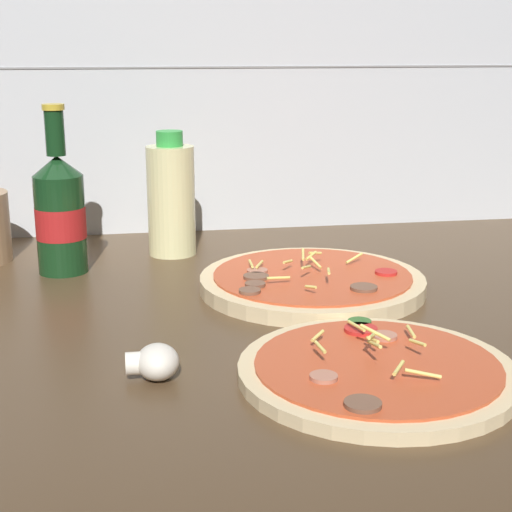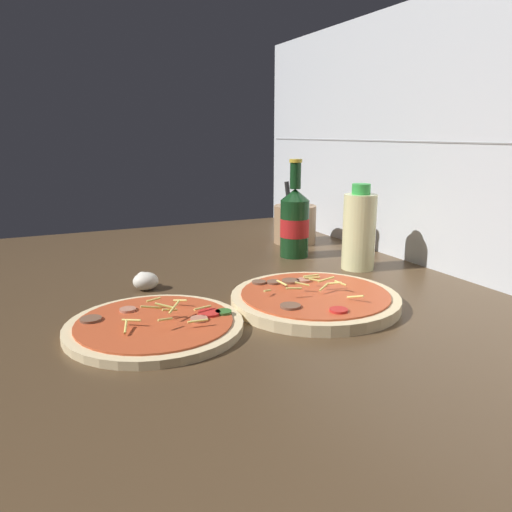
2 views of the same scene
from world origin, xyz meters
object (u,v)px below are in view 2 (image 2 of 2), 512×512
(pizza_far, at_px, (315,299))
(mushroom_left, at_px, (145,281))
(beer_bottle, at_px, (295,222))
(oil_bottle, at_px, (359,230))
(pizza_near, at_px, (155,325))
(utensil_crock, at_px, (295,224))

(pizza_far, height_order, mushroom_left, pizza_far)
(pizza_far, bearing_deg, mushroom_left, -130.92)
(beer_bottle, height_order, oil_bottle, beer_bottle)
(pizza_near, bearing_deg, utensil_crock, 132.47)
(beer_bottle, distance_m, mushroom_left, 0.41)
(pizza_far, relative_size, mushroom_left, 5.73)
(pizza_far, xyz_separation_m, oil_bottle, (-0.17, 0.21, 0.08))
(mushroom_left, bearing_deg, utensil_crock, 117.95)
(mushroom_left, height_order, utensil_crock, utensil_crock)
(beer_bottle, distance_m, oil_bottle, 0.17)
(pizza_far, height_order, oil_bottle, oil_bottle)
(pizza_near, xyz_separation_m, pizza_far, (0.00, 0.28, 0.00))
(pizza_near, distance_m, beer_bottle, 0.54)
(mushroom_left, bearing_deg, pizza_near, -9.17)
(pizza_near, xyz_separation_m, beer_bottle, (-0.32, 0.42, 0.08))
(pizza_near, height_order, beer_bottle, beer_bottle)
(pizza_near, relative_size, pizza_far, 0.92)
(oil_bottle, xyz_separation_m, utensil_crock, (-0.30, 0.01, -0.03))
(pizza_far, relative_size, utensil_crock, 1.74)
(pizza_far, distance_m, mushroom_left, 0.33)
(pizza_far, xyz_separation_m, utensil_crock, (-0.46, 0.22, 0.04))
(pizza_far, relative_size, beer_bottle, 1.26)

